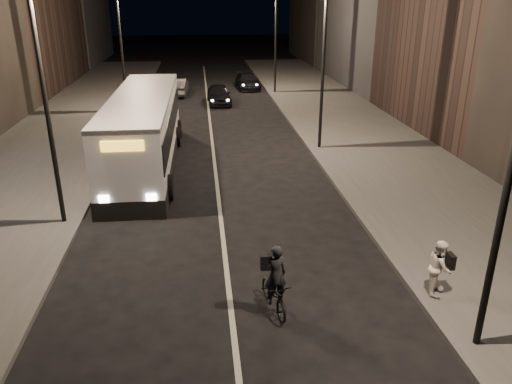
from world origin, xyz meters
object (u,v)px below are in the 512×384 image
object	(u,v)px
streetlight_right_near	(507,125)
car_near	(219,94)
cyclist_on_bicycle	(274,289)
car_mid	(178,87)
car_far	(248,81)
streetlight_right_far	(272,25)
pedestrian_woman	(440,267)
city_bus	(144,128)
streetlight_left_near	(50,73)
streetlight_right_mid	(319,45)
streetlight_left_far	(124,32)

from	to	relation	value
streetlight_right_near	car_near	world-z (taller)	streetlight_right_near
cyclist_on_bicycle	car_mid	xyz separation A→B (m)	(-3.43, 30.17, 0.02)
car_mid	car_far	bearing A→B (deg)	-155.14
streetlight_right_far	streetlight_right_near	bearing A→B (deg)	-90.00
car_near	streetlight_right_far	bearing A→B (deg)	36.07
car_far	cyclist_on_bicycle	bearing A→B (deg)	-97.73
pedestrian_woman	car_far	size ratio (longest dim) A/B	0.35
car_far	city_bus	bearing A→B (deg)	-112.17
streetlight_left_near	car_near	size ratio (longest dim) A/B	1.96
car_far	streetlight_right_mid	bearing A→B (deg)	-88.04
streetlight_right_mid	car_mid	xyz separation A→B (m)	(-7.64, 16.19, -4.68)
streetlight_right_near	car_far	xyz separation A→B (m)	(-1.73, 34.53, -4.72)
city_bus	car_near	bearing A→B (deg)	74.32
cyclist_on_bicycle	car_near	size ratio (longest dim) A/B	0.48
cyclist_on_bicycle	car_near	distance (m)	26.43
pedestrian_woman	car_mid	xyz separation A→B (m)	(-7.91, 30.07, -0.26)
streetlight_right_near	streetlight_right_far	xyz separation A→B (m)	(0.00, 32.00, 0.00)
streetlight_left_far	car_near	bearing A→B (deg)	21.62
cyclist_on_bicycle	pedestrian_woman	xyz separation A→B (m)	(4.48, 0.10, 0.28)
streetlight_right_near	car_far	bearing A→B (deg)	92.87
streetlight_right_mid	pedestrian_woman	xyz separation A→B (m)	(0.27, -13.88, -4.42)
streetlight_right_mid	cyclist_on_bicycle	world-z (taller)	streetlight_right_mid
streetlight_right_mid	pedestrian_woman	world-z (taller)	streetlight_right_mid
city_bus	cyclist_on_bicycle	bearing A→B (deg)	-69.98
streetlight_left_near	cyclist_on_bicycle	world-z (taller)	streetlight_left_near
streetlight_right_far	streetlight_left_near	size ratio (longest dim) A/B	1.00
car_near	car_far	size ratio (longest dim) A/B	0.93
streetlight_right_far	car_far	world-z (taller)	streetlight_right_far
car_far	car_mid	bearing A→B (deg)	-161.78
streetlight_left_far	car_mid	xyz separation A→B (m)	(3.02, 6.19, -4.68)
streetlight_left_near	streetlight_right_near	bearing A→B (deg)	-36.88
cyclist_on_bicycle	car_mid	distance (m)	30.37
pedestrian_woman	car_near	xyz separation A→B (m)	(-4.76, 26.32, -0.23)
streetlight_right_mid	pedestrian_woman	bearing A→B (deg)	-88.89
streetlight_right_far	streetlight_left_far	size ratio (longest dim) A/B	1.00
cyclist_on_bicycle	car_near	bearing A→B (deg)	78.68
car_far	streetlight_left_near	bearing A→B (deg)	-111.98
streetlight_right_mid	city_bus	bearing A→B (deg)	-169.44
car_mid	streetlight_left_near	bearing A→B (deg)	86.15
streetlight_right_far	pedestrian_woman	world-z (taller)	streetlight_right_far
streetlight_left_near	pedestrian_woman	bearing A→B (deg)	-28.27
streetlight_left_near	car_far	distance (m)	28.39
streetlight_left_far	city_bus	distance (m)	12.30
streetlight_left_near	pedestrian_woman	distance (m)	13.18
cyclist_on_bicycle	city_bus	bearing A→B (deg)	97.53
streetlight_right_mid	streetlight_left_far	xyz separation A→B (m)	(-10.66, 10.00, 0.00)
streetlight_left_near	car_near	bearing A→B (deg)	73.20
car_mid	car_near	bearing A→B (deg)	133.32
streetlight_left_near	pedestrian_woman	world-z (taller)	streetlight_left_near
streetlight_right_near	car_mid	size ratio (longest dim) A/B	1.97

